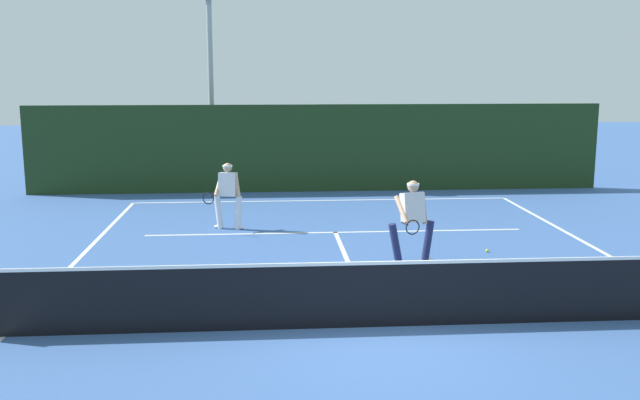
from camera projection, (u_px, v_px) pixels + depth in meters
name	position (u px, v px, depth m)	size (l,w,h in m)	color
ground_plane	(375.00, 327.00, 10.84)	(80.00, 80.00, 0.00)	#3C609E
court_line_baseline_far	(322.00, 200.00, 21.16)	(10.98, 0.10, 0.01)	white
court_line_sideline_left	(2.00, 337.00, 10.44)	(0.10, 21.05, 0.01)	white
court_line_service	(335.00, 232.00, 17.05)	(8.95, 0.10, 0.01)	white
court_line_centre	(351.00, 269.00, 13.98)	(0.10, 6.40, 0.01)	white
tennis_net	(376.00, 294.00, 10.74)	(12.03, 0.09, 1.05)	#1E4723
player_near	(412.00, 218.00, 14.19)	(1.01, 0.91, 1.69)	#1E234C
player_far	(228.00, 193.00, 17.26)	(0.96, 0.86, 1.62)	silver
tennis_ball	(487.00, 251.00, 15.23)	(0.07, 0.07, 0.07)	#D1E033
back_fence_windscreen	(318.00, 148.00, 22.51)	(18.04, 0.12, 2.74)	#1E3519
light_pole	(210.00, 64.00, 23.19)	(0.55, 0.44, 6.38)	#9EA39E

